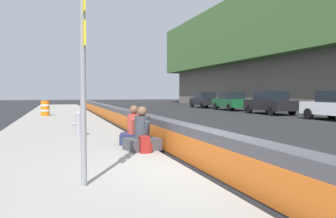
{
  "coord_description": "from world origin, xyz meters",
  "views": [
    {
      "loc": [
        -6.13,
        2.79,
        1.56
      ],
      "look_at": [
        4.82,
        -0.66,
        1.04
      ],
      "focal_mm": 37.44,
      "sensor_mm": 36.0,
      "label": 1
    }
  ],
  "objects": [
    {
      "name": "ground_plane",
      "position": [
        0.0,
        0.0,
        0.0
      ],
      "size": [
        160.0,
        160.0,
        0.0
      ],
      "primitive_type": "plane",
      "color": "#232326",
      "rests_on": "ground"
    },
    {
      "name": "sidewalk_strip",
      "position": [
        0.0,
        2.65,
        0.07
      ],
      "size": [
        80.0,
        4.4,
        0.14
      ],
      "primitive_type": "cube",
      "color": "gray",
      "rests_on": "ground_plane"
    },
    {
      "name": "jersey_barrier",
      "position": [
        0.0,
        0.0,
        0.42
      ],
      "size": [
        76.0,
        0.45,
        0.85
      ],
      "color": "#47474C",
      "rests_on": "ground_plane"
    },
    {
      "name": "route_sign_post",
      "position": [
        -0.69,
        2.42,
        2.23
      ],
      "size": [
        0.44,
        0.09,
        3.6
      ],
      "color": "gray",
      "rests_on": "sidewalk_strip"
    },
    {
      "name": "fire_hydrant",
      "position": [
        5.88,
        2.13,
        0.59
      ],
      "size": [
        0.26,
        0.46,
        0.88
      ],
      "color": "gray",
      "rests_on": "sidewalk_strip"
    },
    {
      "name": "seated_person_foreground",
      "position": [
        2.37,
        0.79,
        0.48
      ],
      "size": [
        0.84,
        0.93,
        1.09
      ],
      "color": "#424247",
      "rests_on": "sidewalk_strip"
    },
    {
      "name": "seated_person_middle",
      "position": [
        3.47,
        0.76,
        0.48
      ],
      "size": [
        0.83,
        0.91,
        1.08
      ],
      "color": "#23284C",
      "rests_on": "sidewalk_strip"
    },
    {
      "name": "backpack",
      "position": [
        1.95,
        0.83,
        0.33
      ],
      "size": [
        0.32,
        0.28,
        0.4
      ],
      "color": "maroon",
      "rests_on": "sidewalk_strip"
    },
    {
      "name": "construction_barrel",
      "position": [
        17.21,
        3.56,
        0.62
      ],
      "size": [
        0.54,
        0.54,
        0.95
      ],
      "color": "orange",
      "rests_on": "sidewalk_strip"
    },
    {
      "name": "parked_car_fourth",
      "position": [
        16.26,
        -12.18,
        0.86
      ],
      "size": [
        4.52,
        1.99,
        1.71
      ],
      "color": "black",
      "rests_on": "ground_plane"
    },
    {
      "name": "parked_car_midline",
      "position": [
        22.5,
        -12.25,
        0.86
      ],
      "size": [
        4.55,
        2.06,
        1.71
      ],
      "color": "#145128",
      "rests_on": "ground_plane"
    },
    {
      "name": "parked_car_far",
      "position": [
        28.46,
        -12.22,
        0.86
      ],
      "size": [
        4.53,
        2.0,
        1.71
      ],
      "color": "black",
      "rests_on": "ground_plane"
    }
  ]
}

